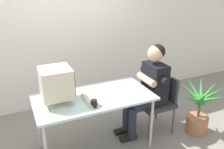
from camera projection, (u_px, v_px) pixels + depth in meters
The scene contains 9 objects.
ground_plane at pixel (95, 145), 3.12m from camera, with size 12.00×12.00×0.00m, color gray.
wall_back at pixel (80, 18), 3.87m from camera, with size 8.00×0.10×3.00m, color silver.
desk at pixel (94, 100), 2.87m from camera, with size 1.45×0.74×0.74m.
crt_monitor at pixel (56, 83), 2.63m from camera, with size 0.36×0.35×0.42m.
keyboard at pixel (90, 97), 2.79m from camera, with size 0.16×0.48×0.03m.
office_chair at pixel (158, 99), 3.35m from camera, with size 0.47×0.47×0.82m.
person_seated at pixel (149, 86), 3.19m from camera, with size 0.68×0.57×1.30m.
potted_plant at pixel (199, 111), 3.29m from camera, with size 0.71×0.67×0.82m.
desk_mug at pixel (94, 103), 2.60m from camera, with size 0.07×0.08×0.09m.
Camera 1 is at (-0.85, -2.42, 2.04)m, focal length 37.17 mm.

